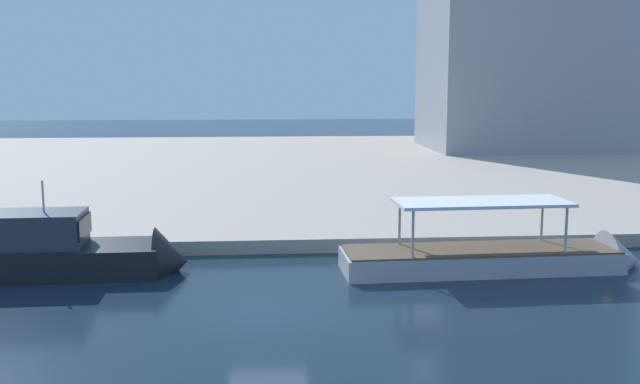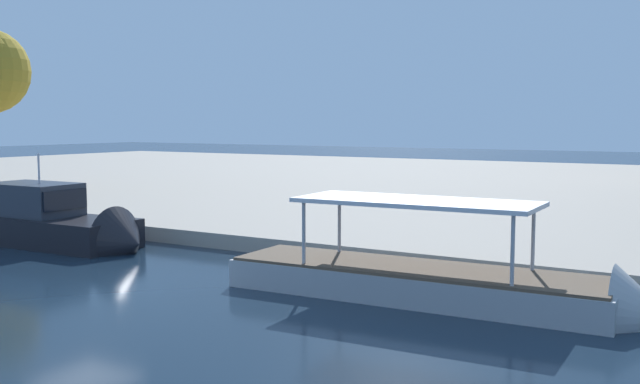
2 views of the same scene
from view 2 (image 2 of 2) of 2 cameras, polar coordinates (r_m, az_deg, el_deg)
ground_plane at (r=21.59m, az=-17.94°, el=-7.55°), size 220.00×220.00×0.00m
dock_promenade at (r=51.53m, az=12.91°, el=0.38°), size 120.00×55.00×0.59m
motor_yacht_1 at (r=30.18m, az=-19.91°, el=-2.60°), size 8.99×2.95×4.46m
tour_boat_2 at (r=19.87m, az=10.27°, el=-7.48°), size 11.76×3.07×3.68m
mooring_bollard_0 at (r=35.02m, az=-20.34°, el=-1.12°), size 0.25×0.25×0.67m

